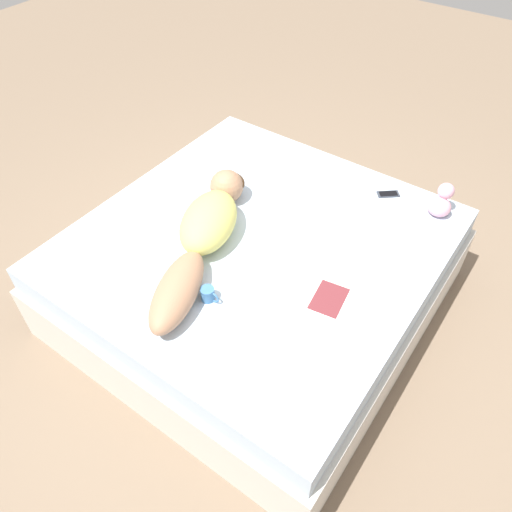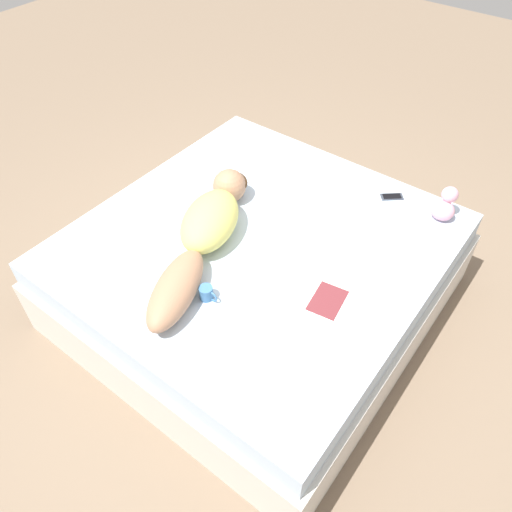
{
  "view_description": "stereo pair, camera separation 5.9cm",
  "coord_description": "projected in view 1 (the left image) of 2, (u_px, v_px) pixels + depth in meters",
  "views": [
    {
      "loc": [
        1.21,
        -1.71,
        2.55
      ],
      "look_at": [
        0.11,
        -0.16,
        0.63
      ],
      "focal_mm": 35.0,
      "sensor_mm": 36.0,
      "label": 1
    },
    {
      "loc": [
        1.26,
        -1.67,
        2.55
      ],
      "look_at": [
        0.11,
        -0.16,
        0.63
      ],
      "focal_mm": 35.0,
      "sensor_mm": 36.0,
      "label": 2
    }
  ],
  "objects": [
    {
      "name": "bed",
      "position": [
        257.0,
        272.0,
        3.08
      ],
      "size": [
        1.99,
        2.05,
        0.58
      ],
      "color": "beige",
      "rests_on": "ground_plane"
    },
    {
      "name": "plush_toy",
      "position": [
        441.0,
        202.0,
        2.97
      ],
      "size": [
        0.14,
        0.16,
        0.2
      ],
      "color": "#DB9EB2",
      "rests_on": "bed"
    },
    {
      "name": "person",
      "position": [
        205.0,
        231.0,
        2.77
      ],
      "size": [
        0.64,
        1.24,
        0.22
      ],
      "rotation": [
        0.0,
        0.0,
        0.37
      ],
      "color": "#A37556",
      "rests_on": "bed"
    },
    {
      "name": "ground_plane",
      "position": [
        257.0,
        302.0,
        3.29
      ],
      "size": [
        12.0,
        12.0,
        0.0
      ],
      "primitive_type": "plane",
      "color": "#7A6651"
    },
    {
      "name": "cell_phone",
      "position": [
        388.0,
        194.0,
        3.16
      ],
      "size": [
        0.15,
        0.14,
        0.01
      ],
      "rotation": [
        0.0,
        0.0,
        -0.86
      ],
      "color": "#333842",
      "rests_on": "bed"
    },
    {
      "name": "open_magazine",
      "position": [
        308.0,
        292.0,
        2.59
      ],
      "size": [
        0.52,
        0.38,
        0.01
      ],
      "rotation": [
        0.0,
        0.0,
        0.15
      ],
      "color": "white",
      "rests_on": "bed"
    },
    {
      "name": "coffee_mug",
      "position": [
        208.0,
        294.0,
        2.53
      ],
      "size": [
        0.11,
        0.07,
        0.08
      ],
      "color": "teal",
      "rests_on": "bed"
    }
  ]
}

